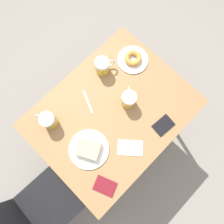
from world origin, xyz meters
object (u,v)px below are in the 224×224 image
at_px(napkin_folded, 130,148).
at_px(fork, 88,102).
at_px(plate_with_donut, 133,59).
at_px(passport_near_edge, 163,125).
at_px(beer_mug_left, 129,99).
at_px(passport_far_edge, 105,186).
at_px(plate_with_cake, 89,149).
at_px(beer_mug_center, 103,66).
at_px(chair, 32,217).
at_px(beer_mug_right, 48,120).

height_order(napkin_folded, fork, same).
xyz_separation_m(plate_with_donut, passport_near_edge, (-0.45, 0.19, -0.01)).
xyz_separation_m(beer_mug_left, passport_far_edge, (-0.26, 0.47, -0.05)).
relative_size(beer_mug_left, passport_far_edge, 0.77).
relative_size(plate_with_cake, passport_far_edge, 1.65).
bearing_deg(beer_mug_left, plate_with_donut, -52.39).
bearing_deg(beer_mug_center, chair, 108.41).
xyz_separation_m(chair, beer_mug_right, (0.32, -0.53, 0.29)).
relative_size(beer_mug_center, napkin_folded, 0.72).
bearing_deg(napkin_folded, plate_with_cake, 46.79).
xyz_separation_m(napkin_folded, passport_far_edge, (-0.05, 0.27, 0.00)).
distance_m(chair, fork, 0.86).
bearing_deg(passport_near_edge, beer_mug_left, 9.72).
bearing_deg(plate_with_cake, passport_near_edge, -117.35).
bearing_deg(beer_mug_left, plate_with_cake, 95.95).
bearing_deg(chair, passport_near_edge, -98.53).
relative_size(plate_with_cake, beer_mug_left, 2.13).
height_order(chair, beer_mug_center, chair).
height_order(beer_mug_right, fork, beer_mug_right).
bearing_deg(beer_mug_right, plate_with_donut, -96.07).
bearing_deg(beer_mug_right, plate_with_cake, -169.82).
height_order(plate_with_cake, passport_far_edge, plate_with_cake).
bearing_deg(napkin_folded, beer_mug_right, 26.92).
distance_m(plate_with_donut, passport_near_edge, 0.49).
bearing_deg(plate_with_cake, beer_mug_center, -53.89).
relative_size(chair, plate_with_donut, 4.42).
bearing_deg(napkin_folded, fork, -3.01).
distance_m(beer_mug_right, passport_far_edge, 0.52).
bearing_deg(beer_mug_right, fork, -105.00).
relative_size(beer_mug_left, napkin_folded, 0.65).
xyz_separation_m(chair, passport_far_edge, (-0.20, -0.50, 0.23)).
distance_m(beer_mug_left, beer_mug_center, 0.28).
relative_size(plate_with_donut, passport_far_edge, 1.39).
distance_m(plate_with_donut, passport_far_edge, 0.83).
bearing_deg(fork, chair, 107.44).
bearing_deg(chair, beer_mug_right, -56.50).
bearing_deg(plate_with_cake, passport_far_edge, 159.76).
height_order(chair, beer_mug_right, chair).
bearing_deg(passport_near_edge, beer_mug_right, 43.17).
height_order(plate_with_cake, beer_mug_left, beer_mug_left).
height_order(chair, plate_with_donut, chair).
distance_m(chair, napkin_folded, 0.82).
relative_size(plate_with_donut, passport_near_edge, 1.55).
xyz_separation_m(beer_mug_left, beer_mug_center, (0.27, -0.04, 0.00)).
bearing_deg(napkin_folded, plate_with_donut, -48.00).
bearing_deg(beer_mug_left, beer_mug_center, -8.99).
bearing_deg(napkin_folded, passport_far_edge, 100.26).
bearing_deg(passport_near_edge, chair, 78.83).
bearing_deg(plate_with_donut, napkin_folded, 132.00).
bearing_deg(plate_with_donut, passport_far_edge, 122.16).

